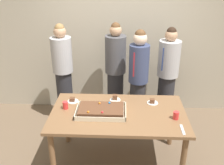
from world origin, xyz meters
The scene contains 14 objects.
ground_plane centered at (0.00, 0.00, 0.00)m, with size 12.00×12.00×0.00m, color brown.
interior_back_panel centered at (0.00, 1.60, 1.50)m, with size 8.00×0.12×3.00m, color #B2A893.
party_table centered at (0.00, 0.00, 0.71)m, with size 1.73×1.00×0.80m.
sheet_cake centered at (-0.22, -0.03, 0.84)m, with size 0.64×0.40×0.10m.
plated_slice_near_left centered at (0.46, 0.25, 0.82)m, with size 0.15×0.15×0.07m.
plated_slice_near_right centered at (-0.64, 0.25, 0.82)m, with size 0.15×0.15×0.06m.
plated_slice_far_left centered at (-0.05, 0.32, 0.82)m, with size 0.15×0.15×0.08m.
drink_cup_nearest centered at (0.71, -0.13, 0.85)m, with size 0.07×0.07×0.10m, color red.
drink_cup_middle centered at (-0.70, 0.06, 0.85)m, with size 0.07×0.07×0.10m, color red.
cake_server_utensil centered at (0.75, -0.36, 0.80)m, with size 0.03×0.20×0.01m, color silver.
person_serving_front centered at (-0.07, 1.16, 0.88)m, with size 0.34×0.34×1.71m.
person_green_shirt_behind centered at (0.79, 1.13, 0.85)m, with size 0.35×0.35×1.65m.
person_striped_tie_right centered at (0.29, 0.85, 0.89)m, with size 0.31×0.31×1.68m.
person_far_right_suit centered at (-0.93, 1.04, 0.89)m, with size 0.33×0.33×1.71m.
Camera 1 is at (0.05, -2.87, 2.54)m, focal length 41.60 mm.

